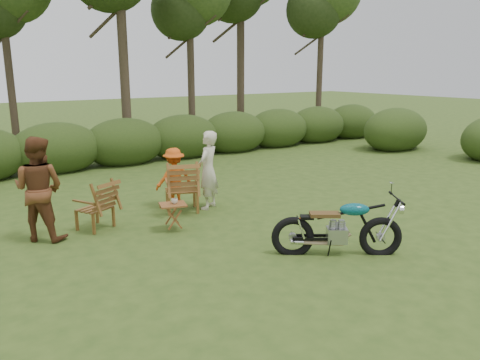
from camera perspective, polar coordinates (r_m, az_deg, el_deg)
ground at (r=7.44m, az=12.26°, el=-9.27°), size 80.00×80.00×0.00m
tree_line at (r=15.46m, az=-13.79°, el=16.66°), size 22.52×11.62×8.14m
motorcycle at (r=7.58m, az=11.59°, el=-8.80°), size 1.99×1.69×1.09m
lawn_chair_right at (r=9.65m, az=-7.04°, el=-3.76°), size 0.93×0.93×1.05m
lawn_chair_left at (r=8.95m, az=-17.14°, el=-5.65°), size 0.83×0.83×0.90m
side_table at (r=8.48m, az=-8.14°, el=-4.48°), size 0.57×0.52×0.49m
cup at (r=8.41m, az=-8.00°, el=-2.57°), size 0.14×0.14×0.09m
adult_a at (r=9.80m, az=-3.84°, el=-3.42°), size 0.70×0.65×1.62m
adult_b at (r=8.73m, az=-22.79°, el=-6.60°), size 1.08×1.07×1.76m
child at (r=10.00m, az=-7.92°, el=-3.17°), size 0.81×0.47×1.25m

